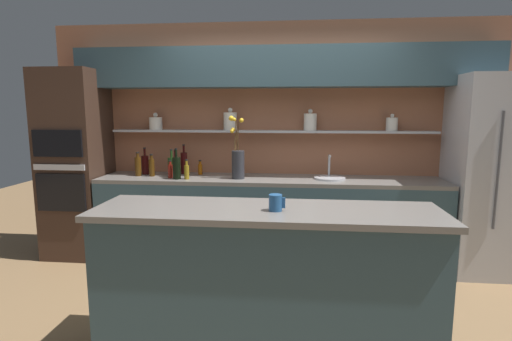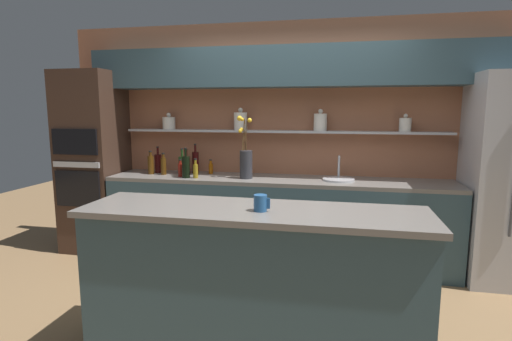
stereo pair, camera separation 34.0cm
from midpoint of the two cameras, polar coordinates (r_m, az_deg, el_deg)
ground_plane at (r=3.39m, az=4.44°, el=-20.39°), size 12.00×12.00×0.00m
back_wall_unit at (r=4.49m, az=7.15°, el=7.40°), size 5.20×0.44×2.60m
back_counter_unit at (r=4.37m, az=5.19°, el=-7.09°), size 3.67×0.62×0.92m
island_counter at (r=2.73m, az=3.21°, el=-15.91°), size 2.23×0.61×1.02m
oven_tower at (r=4.98m, az=-20.42°, el=1.14°), size 0.64×0.64×2.08m
flower_vase at (r=4.22m, az=0.82°, el=1.36°), size 0.16×0.13×0.66m
sink_fixture at (r=4.25m, az=13.97°, el=-1.11°), size 0.33×0.33×0.25m
bottle_wine_0 at (r=4.47m, az=-8.36°, el=0.68°), size 0.08×0.08×0.30m
bottle_wine_1 at (r=4.71m, az=-11.83°, el=1.03°), size 0.08×0.08×0.31m
bottle_wine_2 at (r=4.30m, az=-7.78°, el=0.54°), size 0.08×0.08×0.33m
bottle_spirit_3 at (r=4.56m, az=-11.03°, el=0.69°), size 0.06×0.06×0.25m
bottle_sauce_4 at (r=4.56m, az=-4.37°, el=0.39°), size 0.05×0.05×0.16m
bottle_wine_5 at (r=4.56m, az=-7.80°, el=0.77°), size 0.08×0.08×0.29m
bottle_oil_6 at (r=4.28m, az=-6.41°, el=0.02°), size 0.05×0.05×0.21m
bottle_spirit_7 at (r=4.63m, az=-12.80°, el=0.85°), size 0.07×0.07×0.27m
bottle_wine_8 at (r=4.63m, az=-6.58°, el=1.23°), size 0.08×0.08×0.34m
bottle_sauce_9 at (r=4.39m, az=-8.61°, el=0.17°), size 0.05×0.05×0.19m
coffee_mug at (r=2.49m, az=4.57°, el=-4.69°), size 0.10×0.08×0.10m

